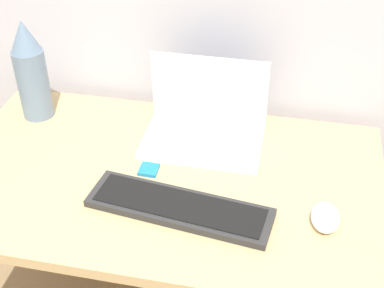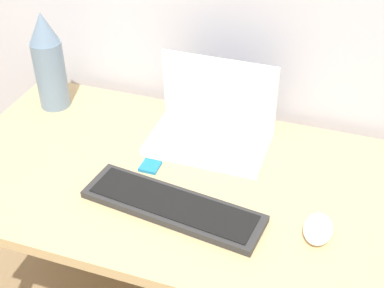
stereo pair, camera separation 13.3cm
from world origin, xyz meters
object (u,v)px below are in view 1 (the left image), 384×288
object	(u,v)px
laptop	(205,123)
mouse	(325,217)
mp3_player	(149,170)
keyboard	(179,207)
vase	(31,71)

from	to	relation	value
laptop	mouse	size ratio (longest dim) A/B	3.17
mouse	mp3_player	bearing A→B (deg)	167.61
laptop	keyboard	size ratio (longest dim) A/B	0.72
keyboard	mp3_player	distance (m)	0.17
vase	mp3_player	world-z (taller)	vase
vase	mp3_player	size ratio (longest dim) A/B	5.88
keyboard	mp3_player	xyz separation A→B (m)	(-0.11, 0.13, -0.01)
laptop	vase	distance (m)	0.53
vase	mouse	bearing A→B (deg)	-19.09
laptop	keyboard	bearing A→B (deg)	-90.84
keyboard	vase	xyz separation A→B (m)	(-0.51, 0.33, 0.14)
mouse	vase	bearing A→B (deg)	160.91
laptop	mp3_player	xyz separation A→B (m)	(-0.12, -0.18, -0.05)
keyboard	mouse	world-z (taller)	mouse
laptop	vase	world-z (taller)	vase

